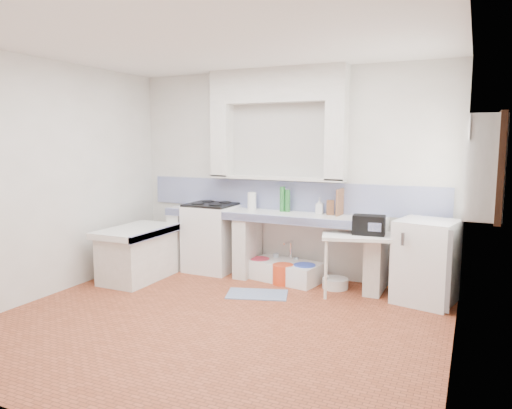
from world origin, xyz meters
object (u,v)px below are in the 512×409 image
at_px(sink, 286,272).
at_px(fridge, 426,262).
at_px(side_table, 360,265).
at_px(stove, 212,238).

relative_size(sink, fridge, 0.98).
bearing_deg(side_table, sink, 152.79).
bearing_deg(side_table, stove, 158.39).
bearing_deg(fridge, sink, -171.82).
bearing_deg(sink, stove, -170.15).
bearing_deg(side_table, fridge, -7.93).
bearing_deg(stove, sink, -1.06).
xyz_separation_m(stove, fridge, (2.91, -0.16, 0.01)).
xyz_separation_m(stove, sink, (1.14, -0.03, -0.36)).
relative_size(stove, side_table, 1.05).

